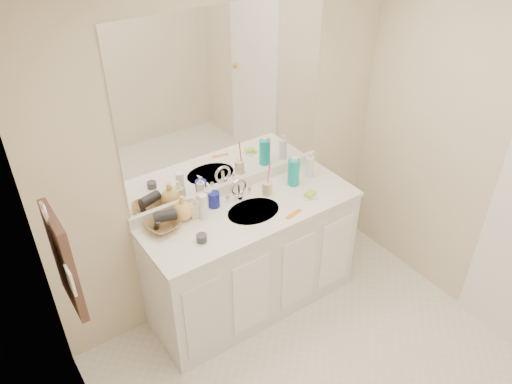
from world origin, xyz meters
name	(u,v)px	position (x,y,z in m)	size (l,w,h in m)	color
ceiling	(411,8)	(0.00, 0.00, 2.40)	(2.60, 2.60, 0.02)	white
wall_back	(228,151)	(0.00, 1.30, 1.20)	(2.60, 0.02, 2.40)	beige
vanity_cabinet	(252,260)	(0.00, 1.02, 0.42)	(1.50, 0.55, 0.85)	white
countertop	(252,211)	(0.00, 1.02, 0.86)	(1.52, 0.57, 0.03)	white
backsplash	(231,187)	(0.00, 1.29, 0.92)	(1.52, 0.03, 0.08)	white
sink_basin	(253,212)	(0.00, 1.00, 0.87)	(0.37, 0.37, 0.02)	beige
faucet	(239,192)	(0.00, 1.18, 0.94)	(0.02, 0.02, 0.11)	silver
mirror	(227,102)	(0.00, 1.29, 1.56)	(1.48, 0.01, 1.20)	white
blue_mug	(214,199)	(-0.19, 1.20, 0.93)	(0.08, 0.08, 0.11)	navy
tan_cup	(267,188)	(0.19, 1.11, 0.93)	(0.07, 0.07, 0.10)	beige
toothbrush	(269,176)	(0.20, 1.11, 1.03)	(0.01, 0.01, 0.20)	#FC4282
mouthwash_bottle	(294,172)	(0.42, 1.11, 0.98)	(0.08, 0.08, 0.20)	#0DA2A2
clear_pump_bottle	(310,167)	(0.58, 1.13, 0.96)	(0.06, 0.06, 0.16)	silver
soap_dish	(310,196)	(0.41, 0.92, 0.89)	(0.10, 0.08, 0.01)	white
green_soap	(310,194)	(0.41, 0.92, 0.90)	(0.08, 0.05, 0.03)	#A1D934
orange_comb	(294,214)	(0.20, 0.82, 0.88)	(0.13, 0.03, 0.01)	orange
dark_jar	(202,238)	(-0.44, 0.93, 0.90)	(0.07, 0.07, 0.05)	#35363C
extra_white_bottle	(203,207)	(-0.31, 1.13, 0.97)	(0.06, 0.06, 0.18)	white
soap_bottle_white	(208,194)	(-0.21, 1.24, 0.97)	(0.07, 0.07, 0.17)	white
soap_bottle_cream	(195,207)	(-0.34, 1.18, 0.95)	(0.07, 0.07, 0.15)	beige
soap_bottle_yellow	(183,208)	(-0.42, 1.20, 0.97)	(0.13, 0.13, 0.17)	#ECBA5B
wicker_basket	(163,225)	(-0.58, 1.18, 0.91)	(0.21, 0.21, 0.05)	olive
hair_dryer	(165,216)	(-0.56, 1.18, 0.97)	(0.07, 0.07, 0.14)	black
towel_ring	(45,213)	(-1.27, 0.77, 1.55)	(0.11, 0.11, 0.01)	silver
hand_towel	(64,262)	(-1.25, 0.77, 1.25)	(0.04, 0.32, 0.55)	#33211B
switch_plate	(71,280)	(-1.27, 0.57, 1.30)	(0.01, 0.09, 0.13)	white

